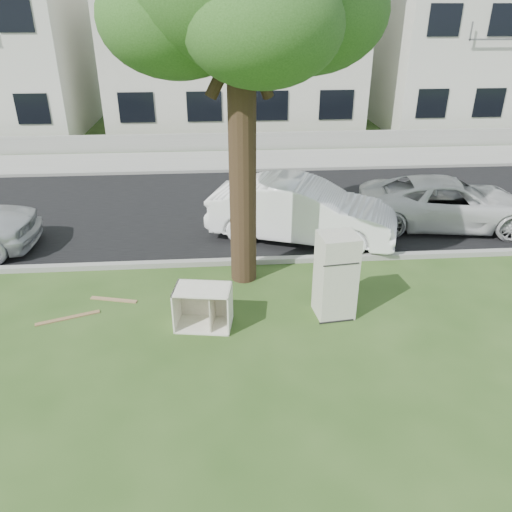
{
  "coord_description": "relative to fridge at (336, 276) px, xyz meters",
  "views": [
    {
      "loc": [
        -0.86,
        -7.67,
        5.26
      ],
      "look_at": [
        -0.23,
        0.6,
        1.11
      ],
      "focal_mm": 35.0,
      "sensor_mm": 36.0,
      "label": 1
    }
  ],
  "objects": [
    {
      "name": "townhouse_right",
      "position": [
        10.78,
        17.24,
        2.6
      ],
      "size": [
        10.2,
        8.16,
        6.84
      ],
      "color": "silver",
      "rests_on": "ground"
    },
    {
      "name": "sidewalk",
      "position": [
        -1.22,
        10.74,
        -0.82
      ],
      "size": [
        120.0,
        2.8,
        0.01
      ],
      "primitive_type": "cube",
      "color": "gray",
      "rests_on": "ground"
    },
    {
      "name": "fridge",
      "position": [
        0.0,
        0.0,
        0.0
      ],
      "size": [
        0.74,
        0.7,
        1.64
      ],
      "primitive_type": "cube",
      "rotation": [
        0.0,
        0.0,
        0.11
      ],
      "color": "beige",
      "rests_on": "ground"
    },
    {
      "name": "plank_b",
      "position": [
        -4.28,
        0.8,
        -0.81
      ],
      "size": [
        0.96,
        0.33,
        0.02
      ],
      "primitive_type": "cube",
      "rotation": [
        0.0,
        0.0,
        -0.25
      ],
      "color": "#99754F",
      "rests_on": "ground"
    },
    {
      "name": "kerb_far",
      "position": [
        -1.22,
        9.29,
        -0.82
      ],
      "size": [
        120.0,
        0.18,
        0.12
      ],
      "primitive_type": "cube",
      "color": "gray",
      "rests_on": "ground"
    },
    {
      "name": "ground",
      "position": [
        -1.22,
        -0.26,
        -0.82
      ],
      "size": [
        120.0,
        120.0,
        0.0
      ],
      "primitive_type": "plane",
      "color": "#2C491A"
    },
    {
      "name": "low_wall",
      "position": [
        -1.22,
        12.34,
        -0.47
      ],
      "size": [
        120.0,
        0.15,
        0.7
      ],
      "primitive_type": "cube",
      "color": "gray",
      "rests_on": "ground"
    },
    {
      "name": "plank_c",
      "position": [
        -2.82,
        0.48,
        -0.81
      ],
      "size": [
        0.49,
        0.84,
        0.02
      ],
      "primitive_type": "cube",
      "rotation": [
        0.0,
        0.0,
        1.1
      ],
      "color": "tan",
      "rests_on": "ground"
    },
    {
      "name": "kerb_near",
      "position": [
        -1.22,
        2.19,
        -0.82
      ],
      "size": [
        120.0,
        0.18,
        0.12
      ],
      "primitive_type": "cube",
      "color": "gray",
      "rests_on": "ground"
    },
    {
      "name": "cabinet",
      "position": [
        -2.46,
        -0.23,
        -0.43
      ],
      "size": [
        1.09,
        0.77,
        0.79
      ],
      "primitive_type": "cube",
      "rotation": [
        0.0,
        0.0,
        -0.15
      ],
      "color": "beige",
      "rests_on": "ground"
    },
    {
      "name": "road",
      "position": [
        -1.22,
        5.74,
        -0.82
      ],
      "size": [
        120.0,
        7.0,
        0.01
      ],
      "primitive_type": "cube",
      "color": "black",
      "rests_on": "ground"
    },
    {
      "name": "townhouse_center",
      "position": [
        -1.22,
        17.24,
        2.9
      ],
      "size": [
        11.22,
        8.16,
        7.44
      ],
      "color": "beige",
      "rests_on": "ground"
    },
    {
      "name": "car_center",
      "position": [
        -0.07,
        3.47,
        -0.06
      ],
      "size": [
        4.87,
        3.06,
        1.52
      ],
      "primitive_type": "imported",
      "rotation": [
        0.0,
        0.0,
        1.23
      ],
      "color": "white",
      "rests_on": "ground"
    },
    {
      "name": "car_right",
      "position": [
        3.92,
        4.04,
        -0.18
      ],
      "size": [
        4.84,
        2.75,
        1.27
      ],
      "primitive_type": "imported",
      "rotation": [
        0.0,
        0.0,
        1.43
      ],
      "color": "silver",
      "rests_on": "ground"
    },
    {
      "name": "plank_a",
      "position": [
        -5.02,
        0.2,
        -0.81
      ],
      "size": [
        1.13,
        0.47,
        0.02
      ],
      "primitive_type": "cube",
      "rotation": [
        0.0,
        0.0,
        0.34
      ],
      "color": "olive",
      "rests_on": "ground"
    }
  ]
}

